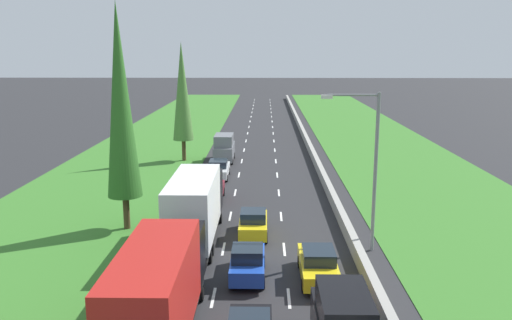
% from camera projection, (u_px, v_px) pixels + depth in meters
% --- Properties ---
extents(ground_plane, '(300.00, 300.00, 0.00)m').
position_uv_depth(ground_plane, '(260.00, 145.00, 62.12)').
color(ground_plane, '#28282B').
rests_on(ground_plane, ground).
extents(grass_verge_left, '(14.00, 140.00, 0.04)m').
position_uv_depth(grass_verge_left, '(154.00, 145.00, 62.33)').
color(grass_verge_left, '#387528').
rests_on(grass_verge_left, ground).
extents(grass_verge_right, '(14.00, 140.00, 0.04)m').
position_uv_depth(grass_verge_right, '(380.00, 146.00, 61.87)').
color(grass_verge_right, '#387528').
rests_on(grass_verge_right, ground).
extents(median_barrier, '(0.44, 120.00, 0.85)m').
position_uv_depth(median_barrier, '(307.00, 142.00, 61.93)').
color(median_barrier, '#9E9B93').
rests_on(median_barrier, ground).
extents(lane_markings, '(3.64, 116.00, 0.01)m').
position_uv_depth(lane_markings, '(260.00, 145.00, 62.12)').
color(lane_markings, white).
rests_on(lane_markings, ground).
extents(red_box_truck_left_lane, '(2.46, 9.40, 4.18)m').
position_uv_depth(red_box_truck_left_lane, '(160.00, 291.00, 19.90)').
color(red_box_truck_left_lane, black).
rests_on(red_box_truck_left_lane, ground).
extents(white_box_truck_left_lane, '(2.46, 9.40, 4.18)m').
position_uv_depth(white_box_truck_left_lane, '(196.00, 207.00, 30.49)').
color(white_box_truck_left_lane, black).
rests_on(white_box_truck_left_lane, ground).
extents(blue_hatchback_centre_lane, '(1.74, 3.90, 1.72)m').
position_uv_depth(blue_hatchback_centre_lane, '(248.00, 262.00, 25.92)').
color(blue_hatchback_centre_lane, '#1E47B7').
rests_on(blue_hatchback_centre_lane, ground).
extents(maroon_hatchback_left_lane, '(1.74, 3.90, 1.72)m').
position_uv_depth(maroon_hatchback_left_lane, '(212.00, 189.00, 39.39)').
color(maroon_hatchback_left_lane, maroon).
rests_on(maroon_hatchback_left_lane, ground).
extents(white_sedan_left_lane, '(1.82, 4.50, 1.64)m').
position_uv_depth(white_sedan_left_lane, '(218.00, 169.00, 46.20)').
color(white_sedan_left_lane, white).
rests_on(white_sedan_left_lane, ground).
extents(yellow_hatchback_centre_lane, '(1.74, 3.90, 1.72)m').
position_uv_depth(yellow_hatchback_centre_lane, '(253.00, 223.00, 31.72)').
color(yellow_hatchback_centre_lane, yellow).
rests_on(yellow_hatchback_centre_lane, ground).
extents(yellow_sedan_right_lane, '(1.82, 4.50, 1.64)m').
position_uv_depth(yellow_sedan_right_lane, '(318.00, 264.00, 25.75)').
color(yellow_sedan_right_lane, yellow).
rests_on(yellow_sedan_right_lane, ground).
extents(grey_van_left_lane, '(1.96, 4.90, 2.82)m').
position_uv_depth(grey_van_left_lane, '(224.00, 148.00, 52.87)').
color(grey_van_left_lane, slate).
rests_on(grey_van_left_lane, ground).
extents(poplar_tree_second, '(2.15, 2.15, 14.16)m').
position_uv_depth(poplar_tree_second, '(120.00, 102.00, 31.56)').
color(poplar_tree_second, '#4C3823').
rests_on(poplar_tree_second, ground).
extents(poplar_tree_third, '(2.10, 2.10, 12.03)m').
position_uv_depth(poplar_tree_third, '(182.00, 92.00, 52.08)').
color(poplar_tree_third, '#4C3823').
rests_on(poplar_tree_third, ground).
extents(street_light_mast, '(3.20, 0.28, 9.00)m').
position_uv_depth(street_light_mast, '(370.00, 161.00, 28.61)').
color(street_light_mast, gray).
rests_on(street_light_mast, ground).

